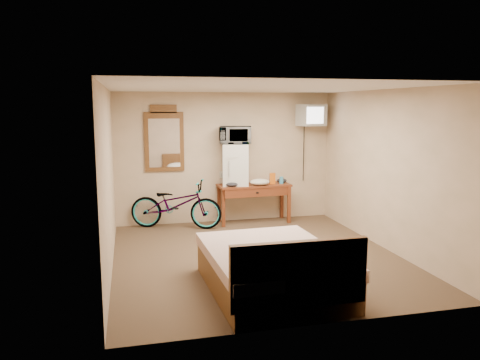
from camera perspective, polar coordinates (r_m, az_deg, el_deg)
The scene contains 13 objects.
room at distance 6.86m, azimuth 2.07°, elevation 0.69°, with size 4.60×4.64×2.50m.
desk at distance 8.99m, azimuth 1.76°, elevation -1.30°, with size 1.41×0.61×0.75m.
mini_fridge at distance 8.89m, azimuth -0.57°, elevation 1.91°, with size 0.56×0.55×0.79m.
microwave at distance 8.84m, azimuth -0.57°, elevation 5.50°, with size 0.59×0.40×0.33m, color silver.
snack_bag at distance 9.06m, azimuth 3.98°, elevation 0.19°, with size 0.11×0.06×0.21m, color #CD5E12.
blue_cup at distance 9.12m, azimuth 5.07°, elevation -0.01°, with size 0.08×0.08×0.13m, color #3891BF.
cloth_cream at distance 8.91m, azimuth 2.41°, elevation -0.25°, with size 0.39×0.30×0.12m, color beige.
cloth_dark_a at distance 8.73m, azimuth -0.98°, elevation -0.54°, with size 0.23×0.17×0.09m, color black.
cloth_dark_b at distance 9.21m, azimuth 5.11°, elevation -0.07°, with size 0.20×0.16×0.09m, color black.
crt_television at distance 9.24m, azimuth 8.67°, elevation 7.81°, with size 0.56×0.63×0.41m.
wall_mirror at distance 8.86m, azimuth -9.22°, elevation 4.92°, with size 0.73×0.04×1.24m.
bicycle at distance 8.71m, azimuth -7.82°, elevation -2.95°, with size 0.60×1.71×0.90m, color black.
bed at distance 5.76m, azimuth 4.06°, elevation -10.78°, with size 1.58×2.05×0.90m.
Camera 1 is at (-1.82, -6.54, 2.24)m, focal length 35.00 mm.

